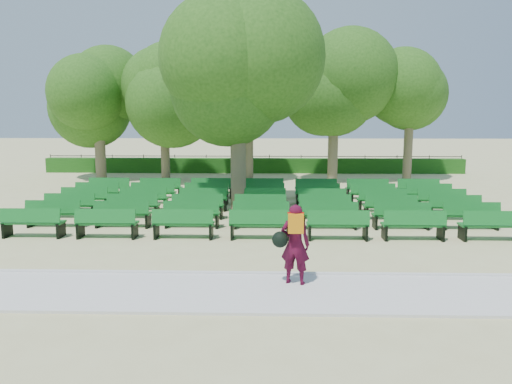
% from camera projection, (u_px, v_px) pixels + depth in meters
% --- Properties ---
extents(ground, '(120.00, 120.00, 0.00)m').
position_uv_depth(ground, '(240.00, 219.00, 17.37)').
color(ground, '#C2BB80').
extents(paving, '(30.00, 2.20, 0.06)m').
position_uv_depth(paving, '(218.00, 293.00, 10.06)').
color(paving, silver).
rests_on(paving, ground).
extents(curb, '(30.00, 0.12, 0.10)m').
position_uv_depth(curb, '(223.00, 274.00, 11.19)').
color(curb, silver).
rests_on(curb, ground).
extents(hedge, '(26.00, 0.70, 0.90)m').
position_uv_depth(hedge, '(253.00, 166.00, 31.13)').
color(hedge, '#1D5516').
rests_on(hedge, ground).
extents(fence, '(26.00, 0.10, 1.02)m').
position_uv_depth(fence, '(254.00, 172.00, 31.60)').
color(fence, black).
rests_on(fence, ground).
extents(tree_line, '(21.80, 6.80, 7.04)m').
position_uv_depth(tree_line, '(251.00, 181.00, 27.25)').
color(tree_line, '#2D5E19').
rests_on(tree_line, ground).
extents(bench_array, '(1.81, 0.69, 1.12)m').
position_uv_depth(bench_array, '(262.00, 212.00, 18.10)').
color(bench_array, '#126B22').
rests_on(bench_array, ground).
extents(tree_among, '(5.06, 5.06, 7.04)m').
position_uv_depth(tree_among, '(238.00, 83.00, 18.08)').
color(tree_among, brown).
rests_on(tree_among, ground).
extents(person, '(0.84, 0.56, 1.69)m').
position_uv_depth(person, '(294.00, 243.00, 10.39)').
color(person, '#43091F').
rests_on(person, ground).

